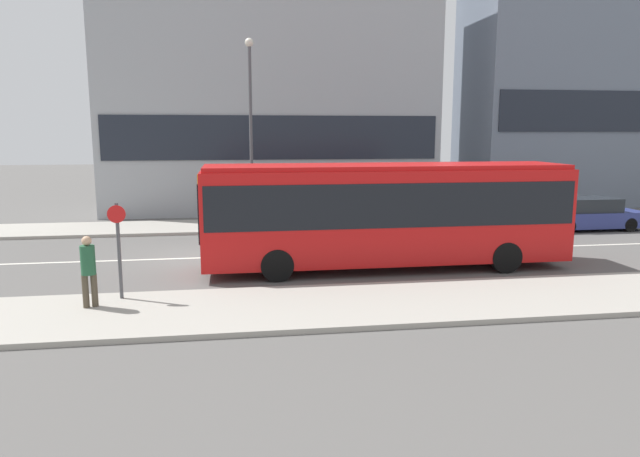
{
  "coord_description": "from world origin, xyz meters",
  "views": [
    {
      "loc": [
        1.24,
        -19.55,
        4.29
      ],
      "look_at": [
        3.9,
        -2.06,
        1.28
      ],
      "focal_mm": 32.0,
      "sensor_mm": 36.0,
      "label": 1
    }
  ],
  "objects_px": {
    "parked_car_0": "(468,218)",
    "parked_car_1": "(588,215)",
    "city_bus": "(385,209)",
    "pedestrian_near_stop": "(88,267)",
    "bus_stop_sign": "(118,243)",
    "street_lamp": "(251,117)"
  },
  "relations": [
    {
      "from": "parked_car_0",
      "to": "bus_stop_sign",
      "type": "bearing_deg",
      "value": -146.37
    },
    {
      "from": "parked_car_0",
      "to": "bus_stop_sign",
      "type": "distance_m",
      "value": 15.43
    },
    {
      "from": "city_bus",
      "to": "street_lamp",
      "type": "relative_size",
      "value": 1.43
    },
    {
      "from": "parked_car_0",
      "to": "city_bus",
      "type": "bearing_deg",
      "value": -132.01
    },
    {
      "from": "city_bus",
      "to": "street_lamp",
      "type": "bearing_deg",
      "value": 115.33
    },
    {
      "from": "bus_stop_sign",
      "to": "street_lamp",
      "type": "relative_size",
      "value": 0.3
    },
    {
      "from": "bus_stop_sign",
      "to": "parked_car_0",
      "type": "bearing_deg",
      "value": 33.63
    },
    {
      "from": "parked_car_0",
      "to": "parked_car_1",
      "type": "xyz_separation_m",
      "value": [
        5.54,
        -0.15,
        0.04
      ]
    },
    {
      "from": "pedestrian_near_stop",
      "to": "bus_stop_sign",
      "type": "height_order",
      "value": "bus_stop_sign"
    },
    {
      "from": "parked_car_0",
      "to": "parked_car_1",
      "type": "relative_size",
      "value": 0.9
    },
    {
      "from": "parked_car_0",
      "to": "street_lamp",
      "type": "relative_size",
      "value": 0.53
    },
    {
      "from": "pedestrian_near_stop",
      "to": "bus_stop_sign",
      "type": "bearing_deg",
      "value": 26.07
    },
    {
      "from": "city_bus",
      "to": "pedestrian_near_stop",
      "type": "height_order",
      "value": "city_bus"
    },
    {
      "from": "parked_car_0",
      "to": "street_lamp",
      "type": "distance_m",
      "value": 10.24
    },
    {
      "from": "city_bus",
      "to": "parked_car_0",
      "type": "distance_m",
      "value": 7.96
    },
    {
      "from": "bus_stop_sign",
      "to": "city_bus",
      "type": "bearing_deg",
      "value": 19.57
    },
    {
      "from": "pedestrian_near_stop",
      "to": "city_bus",
      "type": "bearing_deg",
      "value": 1.32
    },
    {
      "from": "parked_car_0",
      "to": "pedestrian_near_stop",
      "type": "bearing_deg",
      "value": -145.67
    },
    {
      "from": "parked_car_1",
      "to": "bus_stop_sign",
      "type": "height_order",
      "value": "bus_stop_sign"
    },
    {
      "from": "parked_car_0",
      "to": "pedestrian_near_stop",
      "type": "relative_size",
      "value": 2.43
    },
    {
      "from": "parked_car_1",
      "to": "city_bus",
      "type": "bearing_deg",
      "value": -152.22
    },
    {
      "from": "parked_car_0",
      "to": "parked_car_1",
      "type": "distance_m",
      "value": 5.55
    }
  ]
}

